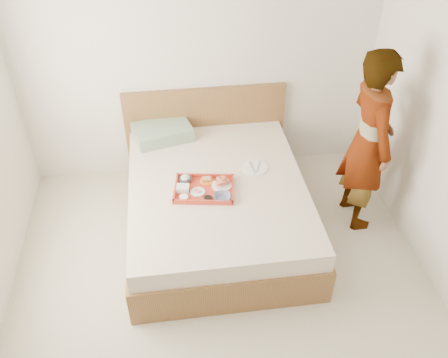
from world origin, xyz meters
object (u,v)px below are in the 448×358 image
object	(u,v)px
tray	(204,189)
person	(368,142)
bed	(217,205)
dinner_plate	(255,168)

from	to	relation	value
tray	person	xyz separation A→B (m)	(1.45, 0.08, 0.30)
tray	person	size ratio (longest dim) A/B	0.30
bed	tray	xyz separation A→B (m)	(-0.12, -0.09, 0.29)
bed	person	xyz separation A→B (m)	(1.33, -0.01, 0.59)
tray	dinner_plate	size ratio (longest dim) A/B	2.18
dinner_plate	person	xyz separation A→B (m)	(0.95, -0.18, 0.32)
dinner_plate	person	bearing A→B (deg)	-10.92
tray	dinner_plate	xyz separation A→B (m)	(0.50, 0.26, -0.02)
person	tray	bearing A→B (deg)	90.41
person	dinner_plate	bearing A→B (deg)	76.50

